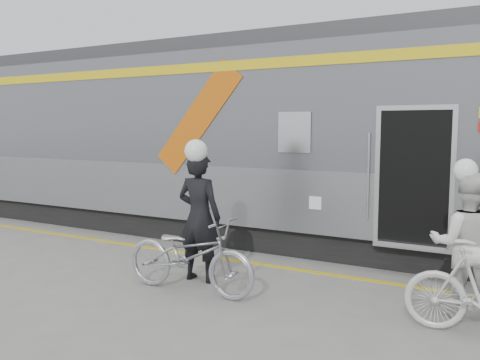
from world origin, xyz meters
The scene contains 8 objects.
ground centered at (0.00, 0.00, 0.00)m, with size 90.00×90.00×0.00m, color slate.
train centered at (-0.04, 4.19, 2.05)m, with size 24.00×3.17×4.10m.
safety_strip centered at (0.00, 2.15, 0.00)m, with size 24.00×0.12×0.01m, color gold.
man centered at (-0.63, 0.90, 0.99)m, with size 0.72×0.47×1.97m, color black.
bicycle_left centered at (-0.43, 0.35, 0.54)m, with size 0.72×2.07×1.09m, color #A4A6AC.
woman centered at (3.07, 1.27, 0.90)m, with size 0.88×0.68×1.80m, color silver.
helmet_man centered at (-0.63, 0.90, 2.14)m, with size 0.34×0.34×0.34m, color white.
helmet_woman centered at (3.07, 1.27, 1.95)m, with size 0.29×0.29×0.29m, color white.
Camera 1 is at (3.63, -5.42, 2.36)m, focal length 38.00 mm.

